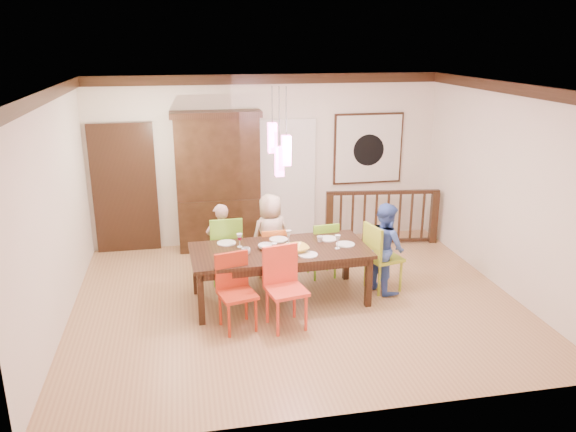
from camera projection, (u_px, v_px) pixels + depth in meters
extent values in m
plane|color=#A87A51|center=(296.00, 300.00, 7.75)|extent=(6.00, 6.00, 0.00)
plane|color=white|center=(297.00, 86.00, 6.88)|extent=(6.00, 6.00, 0.00)
plane|color=beige|center=(267.00, 161.00, 9.65)|extent=(6.00, 0.00, 6.00)
plane|color=beige|center=(54.00, 213.00, 6.78)|extent=(0.00, 5.00, 5.00)
plane|color=beige|center=(506.00, 189.00, 7.85)|extent=(0.00, 5.00, 5.00)
cube|color=black|center=(125.00, 191.00, 9.30)|extent=(1.04, 0.07, 2.24)
cube|color=silver|center=(288.00, 183.00, 9.81)|extent=(0.97, 0.05, 2.22)
cube|color=black|center=(368.00, 149.00, 9.90)|extent=(1.25, 0.04, 1.25)
cube|color=silver|center=(368.00, 149.00, 9.88)|extent=(1.18, 0.02, 1.18)
cylinder|color=black|center=(369.00, 150.00, 9.87)|extent=(0.56, 0.01, 0.56)
cube|color=#FF4CB1|center=(272.00, 138.00, 7.14)|extent=(0.11, 0.11, 0.38)
cylinder|color=black|center=(272.00, 104.00, 7.01)|extent=(0.01, 0.01, 0.46)
cube|color=#FF4CB1|center=(286.00, 150.00, 7.12)|extent=(0.11, 0.11, 0.38)
cylinder|color=black|center=(286.00, 111.00, 6.97)|extent=(0.01, 0.01, 0.61)
cube|color=#FF4CB1|center=(279.00, 161.00, 7.20)|extent=(0.11, 0.11, 0.38)
cylinder|color=black|center=(279.00, 117.00, 7.03)|extent=(0.01, 0.01, 0.76)
cube|color=black|center=(280.00, 251.00, 7.57)|extent=(2.43, 1.18, 0.05)
cube|color=black|center=(197.00, 269.00, 7.92)|extent=(0.08, 0.08, 0.70)
cube|color=black|center=(348.00, 258.00, 8.32)|extent=(0.08, 0.08, 0.70)
cube|color=black|center=(199.00, 297.00, 7.05)|extent=(0.08, 0.08, 0.70)
cube|color=black|center=(368.00, 284.00, 7.45)|extent=(0.08, 0.08, 0.70)
cube|color=black|center=(274.00, 244.00, 8.04)|extent=(2.19, 0.13, 0.10)
cube|color=black|center=(286.00, 269.00, 7.14)|extent=(2.19, 0.13, 0.10)
cube|color=#73BE2D|center=(225.00, 249.00, 8.25)|extent=(0.49, 0.49, 0.04)
cube|color=#73BE2D|center=(224.00, 232.00, 8.16)|extent=(0.46, 0.07, 0.51)
cylinder|color=#73BE2D|center=(214.00, 271.00, 8.11)|extent=(0.04, 0.04, 0.49)
cylinder|color=#73BE2D|center=(240.00, 269.00, 8.18)|extent=(0.04, 0.04, 0.49)
cylinder|color=#73BE2D|center=(212.00, 262.00, 8.46)|extent=(0.04, 0.04, 0.49)
cylinder|color=#73BE2D|center=(237.00, 260.00, 8.53)|extent=(0.04, 0.04, 0.49)
cube|color=orange|center=(272.00, 254.00, 8.32)|extent=(0.39, 0.39, 0.04)
cube|color=orange|center=(272.00, 240.00, 8.25)|extent=(0.37, 0.05, 0.41)
cylinder|color=orange|center=(264.00, 272.00, 8.21)|extent=(0.03, 0.03, 0.39)
cylinder|color=orange|center=(284.00, 270.00, 8.27)|extent=(0.03, 0.03, 0.39)
cylinder|color=orange|center=(261.00, 264.00, 8.50)|extent=(0.03, 0.03, 0.39)
cylinder|color=orange|center=(281.00, 263.00, 8.55)|extent=(0.03, 0.03, 0.39)
cube|color=#74B925|center=(322.00, 250.00, 8.45)|extent=(0.43, 0.43, 0.04)
cube|color=#74B925|center=(322.00, 235.00, 8.38)|extent=(0.40, 0.08, 0.43)
cylinder|color=#74B925|center=(314.00, 268.00, 8.33)|extent=(0.03, 0.03, 0.41)
cylinder|color=#74B925|center=(334.00, 266.00, 8.39)|extent=(0.03, 0.03, 0.41)
cylinder|color=#74B925|center=(309.00, 260.00, 8.63)|extent=(0.03, 0.03, 0.41)
cylinder|color=#74B925|center=(329.00, 258.00, 8.69)|extent=(0.03, 0.03, 0.41)
cube|color=#B92F16|center=(237.00, 295.00, 6.88)|extent=(0.52, 0.52, 0.04)
cube|color=#B92F16|center=(237.00, 276.00, 6.80)|extent=(0.42, 0.14, 0.47)
cylinder|color=#B92F16|center=(225.00, 320.00, 6.76)|extent=(0.04, 0.04, 0.45)
cylinder|color=#B92F16|center=(254.00, 317.00, 6.82)|extent=(0.04, 0.04, 0.45)
cylinder|color=#B92F16|center=(223.00, 307.00, 7.08)|extent=(0.04, 0.04, 0.45)
cylinder|color=#B92F16|center=(250.00, 304.00, 7.14)|extent=(0.04, 0.04, 0.45)
cube|color=#EF432C|center=(286.00, 291.00, 6.91)|extent=(0.54, 0.54, 0.04)
cube|color=#EF432C|center=(286.00, 270.00, 6.83)|extent=(0.46, 0.13, 0.50)
cylinder|color=#EF432C|center=(274.00, 317.00, 6.78)|extent=(0.04, 0.04, 0.48)
cylinder|color=#EF432C|center=(304.00, 315.00, 6.85)|extent=(0.04, 0.04, 0.48)
cylinder|color=#EF432C|center=(269.00, 304.00, 7.13)|extent=(0.04, 0.04, 0.48)
cylinder|color=#EF432C|center=(298.00, 301.00, 7.19)|extent=(0.04, 0.04, 0.48)
cube|color=#A3B728|center=(384.00, 258.00, 7.98)|extent=(0.54, 0.54, 0.04)
cube|color=#A3B728|center=(385.00, 240.00, 7.90)|extent=(0.15, 0.44, 0.49)
cylinder|color=#A3B728|center=(375.00, 280.00, 7.85)|extent=(0.04, 0.04, 0.47)
cylinder|color=#A3B728|center=(399.00, 278.00, 7.91)|extent=(0.04, 0.04, 0.47)
cylinder|color=#A3B728|center=(367.00, 270.00, 8.19)|extent=(0.04, 0.04, 0.47)
cylinder|color=#A3B728|center=(390.00, 268.00, 8.25)|extent=(0.04, 0.04, 0.47)
cube|color=black|center=(220.00, 223.00, 9.60)|extent=(1.38, 0.44, 0.89)
cube|color=black|center=(217.00, 157.00, 9.27)|extent=(1.38, 0.40, 1.38)
cube|color=black|center=(216.00, 155.00, 9.45)|extent=(1.18, 0.02, 1.18)
cube|color=black|center=(216.00, 114.00, 9.06)|extent=(1.48, 0.44, 0.10)
cube|color=black|center=(330.00, 222.00, 9.62)|extent=(0.13, 0.13, 0.92)
cube|color=black|center=(432.00, 215.00, 9.95)|extent=(0.13, 0.13, 0.92)
cube|color=black|center=(383.00, 192.00, 9.64)|extent=(1.97, 0.32, 0.06)
cube|color=black|center=(381.00, 240.00, 9.91)|extent=(1.85, 0.28, 0.05)
imported|color=beige|center=(221.00, 243.00, 8.23)|extent=(0.47, 0.35, 1.19)
imported|color=beige|center=(271.00, 236.00, 8.39)|extent=(0.72, 0.57, 1.28)
imported|color=#4465BE|center=(385.00, 247.00, 7.91)|extent=(0.63, 0.73, 1.29)
imported|color=gold|center=(296.00, 249.00, 7.45)|extent=(0.38, 0.38, 0.08)
imported|color=white|center=(266.00, 247.00, 7.54)|extent=(0.25, 0.25, 0.07)
imported|color=silver|center=(246.00, 251.00, 7.34)|extent=(0.14, 0.14, 0.09)
imported|color=silver|center=(320.00, 239.00, 7.81)|extent=(0.11, 0.11, 0.08)
cylinder|color=white|center=(226.00, 243.00, 7.76)|extent=(0.26, 0.26, 0.01)
cylinder|color=white|center=(279.00, 239.00, 7.90)|extent=(0.26, 0.26, 0.01)
cylinder|color=white|center=(328.00, 239.00, 7.92)|extent=(0.26, 0.26, 0.01)
cylinder|color=white|center=(228.00, 262.00, 7.10)|extent=(0.26, 0.26, 0.01)
cylinder|color=white|center=(308.00, 255.00, 7.34)|extent=(0.26, 0.26, 0.01)
cylinder|color=white|center=(345.00, 244.00, 7.71)|extent=(0.26, 0.26, 0.01)
cube|color=#D83359|center=(286.00, 257.00, 7.25)|extent=(0.18, 0.14, 0.01)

